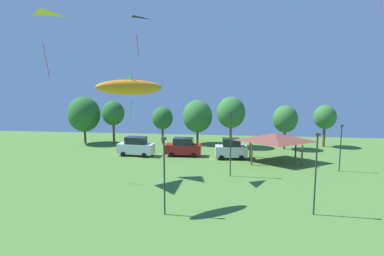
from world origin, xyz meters
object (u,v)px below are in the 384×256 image
object	(u,v)px
parked_car_second_from_left	(183,147)
light_post_2	(164,171)
treeline_tree_6	(325,117)
kite_flying_7	(33,29)
treeline_tree_1	(113,113)
kite_flying_11	(130,87)
light_post_0	(231,140)
park_pavilion	(275,137)
treeline_tree_0	(84,114)
kite_flying_10	(132,26)
treeline_tree_4	(231,113)
treeline_tree_2	(162,118)
treeline_tree_5	(285,119)
light_post_3	(341,145)
light_post_1	(316,169)
treeline_tree_3	(197,116)
parked_car_leftmost	(136,146)
parked_car_third_from_left	(231,149)

from	to	relation	value
parked_car_second_from_left	light_post_2	world-z (taller)	light_post_2
light_post_2	treeline_tree_6	distance (m)	33.78
kite_flying_7	treeline_tree_6	world-z (taller)	kite_flying_7
treeline_tree_1	treeline_tree_6	xyz separation A→B (m)	(32.05, 1.67, -0.35)
kite_flying_11	light_post_0	bearing A→B (deg)	50.80
park_pavilion	light_post_0	world-z (taller)	light_post_0
light_post_0	treeline_tree_0	world-z (taller)	treeline_tree_0
kite_flying_10	kite_flying_11	world-z (taller)	kite_flying_10
kite_flying_11	treeline_tree_1	world-z (taller)	kite_flying_11
treeline_tree_0	treeline_tree_4	bearing A→B (deg)	0.14
treeline_tree_1	park_pavilion	bearing A→B (deg)	-20.08
treeline_tree_2	treeline_tree_5	world-z (taller)	treeline_tree_5
light_post_2	light_post_3	xyz separation A→B (m)	(16.85, 14.18, -0.39)
light_post_1	treeline_tree_4	distance (m)	25.83
light_post_0	treeline_tree_1	distance (m)	24.01
kite_flying_7	light_post_0	size ratio (longest dim) A/B	0.69
light_post_3	treeline_tree_3	xyz separation A→B (m)	(-17.27, 13.84, 1.35)
parked_car_leftmost	parked_car_third_from_left	bearing A→B (deg)	5.01
light_post_0	treeline_tree_3	size ratio (longest dim) A/B	1.01
treeline_tree_3	treeline_tree_4	distance (m)	5.52
park_pavilion	light_post_3	xyz separation A→B (m)	(6.63, -3.66, -0.07)
treeline_tree_2	treeline_tree_3	distance (m)	5.48
treeline_tree_5	light_post_3	bearing A→B (deg)	-69.31
kite_flying_10	parked_car_third_from_left	distance (m)	19.46
light_post_3	treeline_tree_5	bearing A→B (deg)	110.69
parked_car_leftmost	light_post_1	size ratio (longest dim) A/B	0.78
treeline_tree_3	kite_flying_11	bearing A→B (deg)	-95.28
parked_car_leftmost	light_post_1	distance (m)	25.97
parked_car_second_from_left	treeline_tree_2	distance (m)	9.67
kite_flying_11	park_pavilion	world-z (taller)	kite_flying_11
treeline_tree_2	treeline_tree_4	size ratio (longest dim) A/B	0.77
treeline_tree_1	treeline_tree_4	world-z (taller)	treeline_tree_4
light_post_2	treeline_tree_3	bearing A→B (deg)	90.85
kite_flying_10	treeline_tree_0	bearing A→B (deg)	128.12
treeline_tree_0	treeline_tree_1	distance (m)	4.62
treeline_tree_4	treeline_tree_5	distance (m)	7.83
kite_flying_7	treeline_tree_5	world-z (taller)	kite_flying_7
treeline_tree_4	treeline_tree_6	size ratio (longest dim) A/B	1.19
park_pavilion	light_post_0	bearing A→B (deg)	-127.67
treeline_tree_1	treeline_tree_2	bearing A→B (deg)	8.79
parked_car_leftmost	treeline_tree_1	world-z (taller)	treeline_tree_1
treeline_tree_1	treeline_tree_6	distance (m)	32.09
kite_flying_10	kite_flying_11	xyz separation A→B (m)	(2.28, -8.43, -5.83)
kite_flying_11	light_post_3	xyz separation A→B (m)	(19.72, 12.77, -6.56)
treeline_tree_1	treeline_tree_2	distance (m)	7.65
light_post_1	treeline_tree_3	world-z (taller)	treeline_tree_3
light_post_3	treeline_tree_4	distance (m)	17.24
kite_flying_7	treeline_tree_3	size ratio (longest dim) A/B	0.70
treeline_tree_3	parked_car_third_from_left	bearing A→B (deg)	-60.39
light_post_2	light_post_3	world-z (taller)	light_post_2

